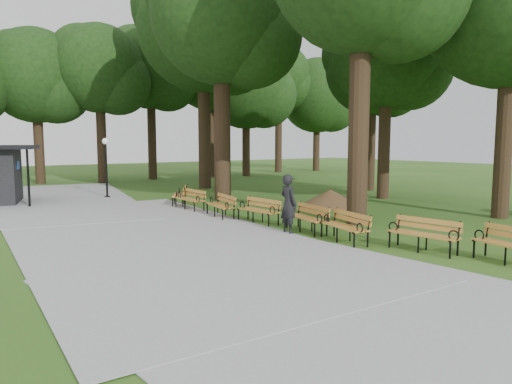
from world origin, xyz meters
TOP-DOWN VIEW (x-y plane):
  - ground at (0.00, 0.00)m, footprint 100.00×100.00m
  - path at (-4.00, 3.00)m, footprint 12.00×38.00m
  - person at (-0.16, 0.86)m, footprint 0.46×0.69m
  - lamp_post at (-1.92, 13.29)m, footprint 0.32×0.32m
  - dirt_mound at (5.26, 4.62)m, footprint 2.54×2.54m
  - bench_0 at (1.81, -4.93)m, footprint 0.88×1.97m
  - bench_1 at (1.22, -2.97)m, footprint 0.92×1.97m
  - bench_2 at (0.38, -0.97)m, footprint 1.00×1.99m
  - bench_3 at (0.49, 0.76)m, footprint 0.92×1.97m
  - bench_4 at (0.16, 2.94)m, footprint 0.80×1.95m
  - bench_5 at (-0.31, 4.76)m, footprint 0.94×1.98m
  - bench_6 at (-0.39, 7.13)m, footprint 0.68×1.91m
  - bench_7 at (-0.05, 8.83)m, footprint 1.51×1.96m
  - lawn_tree_1 at (9.43, 5.17)m, footprint 5.70×5.70m
  - lawn_tree_2 at (2.39, 9.09)m, footprint 6.64×6.64m
  - lawn_tree_4 at (4.55, 14.80)m, footprint 7.81×7.81m
  - lawn_tree_5 at (11.91, 8.21)m, footprint 5.36×5.36m
  - tree_backdrop at (6.75, 23.12)m, footprint 37.39×9.76m

SIDE VIEW (x-z plane):
  - ground at x=0.00m, z-range 0.00..0.00m
  - path at x=-4.00m, z-range 0.00..0.06m
  - dirt_mound at x=5.26m, z-range 0.00..0.75m
  - bench_0 at x=1.81m, z-range 0.00..0.88m
  - bench_1 at x=1.22m, z-range 0.00..0.88m
  - bench_2 at x=0.38m, z-range 0.00..0.88m
  - bench_3 at x=0.49m, z-range 0.00..0.88m
  - bench_4 at x=0.16m, z-range 0.00..0.88m
  - bench_5 at x=-0.31m, z-range 0.00..0.88m
  - bench_6 at x=-0.39m, z-range 0.00..0.88m
  - bench_7 at x=-0.05m, z-range 0.00..0.88m
  - person at x=-0.16m, z-range 0.00..1.84m
  - lamp_post at x=-1.92m, z-range 0.67..3.70m
  - lawn_tree_5 at x=11.91m, z-range 2.13..11.85m
  - lawn_tree_1 at x=9.43m, z-range 2.20..12.39m
  - tree_backdrop at x=6.75m, z-range 0.00..16.41m
  - lawn_tree_2 at x=2.39m, z-range 2.67..14.80m
  - lawn_tree_4 at x=4.55m, z-range 2.81..16.36m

